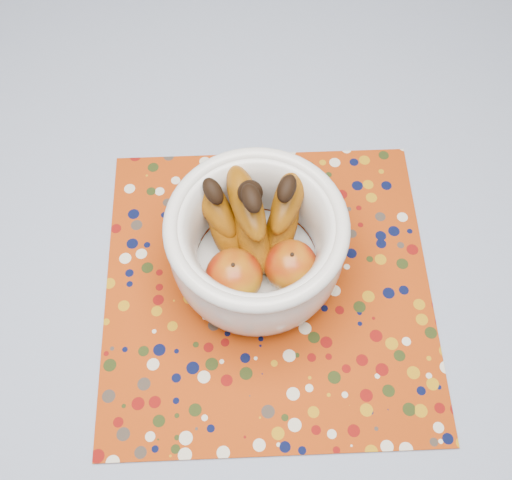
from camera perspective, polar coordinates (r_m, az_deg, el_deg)
table at (r=0.94m, az=-3.72°, el=-3.46°), size 1.20×1.20×0.75m
tablecloth at (r=0.87m, az=-4.03°, el=-1.28°), size 1.32×1.32×0.01m
placemat at (r=0.84m, az=1.14°, el=-4.45°), size 0.49×0.49×0.00m
fruit_bowl at (r=0.78m, az=-0.01°, el=0.19°), size 0.23×0.24×0.18m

